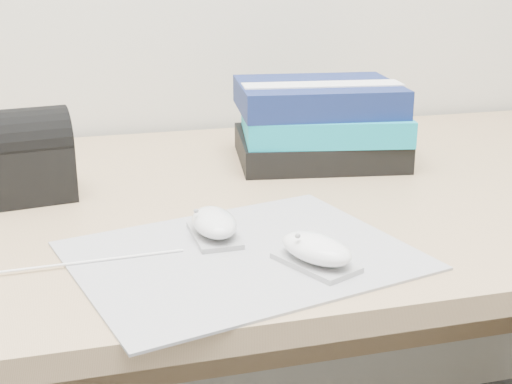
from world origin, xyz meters
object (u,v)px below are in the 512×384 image
object	(u,v)px
mouse_front	(316,251)
book_stack	(319,122)
pouch	(20,156)
desk	(282,306)
mouse_rear	(214,225)

from	to	relation	value
mouse_front	book_stack	bearing A→B (deg)	69.56
book_stack	pouch	world-z (taller)	book_stack
desk	mouse_front	size ratio (longest dim) A/B	14.64
desk	pouch	xyz separation A→B (m)	(-0.39, -0.02, 0.30)
mouse_rear	pouch	distance (m)	0.32
mouse_front	pouch	distance (m)	0.47
desk	pouch	size ratio (longest dim) A/B	10.65
book_stack	mouse_rear	bearing A→B (deg)	-128.71
desk	mouse_rear	size ratio (longest dim) A/B	16.79
desk	book_stack	xyz separation A→B (m)	(0.08, 0.07, 0.30)
mouse_front	desk	bearing A→B (deg)	78.29
book_stack	pouch	xyz separation A→B (m)	(-0.48, -0.08, -0.00)
mouse_rear	book_stack	xyz separation A→B (m)	(0.25, 0.31, 0.04)
desk	mouse_rear	distance (m)	0.39
desk	pouch	world-z (taller)	pouch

